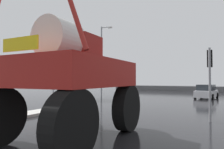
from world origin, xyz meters
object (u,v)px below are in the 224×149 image
oversize_sprayer (70,79)px  sedan_ahead (206,92)px  traffic_signal_near_right (210,68)px  traffic_signal_near_left (55,76)px  bare_tree_left (74,50)px  streetlight_far_left (102,58)px

oversize_sprayer → sedan_ahead: (3.10, 19.06, -1.35)m
oversize_sprayer → traffic_signal_near_right: (4.16, 5.52, 0.57)m
sedan_ahead → traffic_signal_near_right: (1.07, -13.54, 1.91)m
traffic_signal_near_left → bare_tree_left: (-4.57, 7.72, 3.27)m
streetlight_far_left → bare_tree_left: 4.30m
oversize_sprayer → traffic_signal_near_right: size_ratio=1.51×
traffic_signal_near_left → streetlight_far_left: bearing=104.9°
traffic_signal_near_right → bare_tree_left: bare_tree_left is taller
oversize_sprayer → sedan_ahead: 19.36m
oversize_sprayer → streetlight_far_left: streetlight_far_left is taller
oversize_sprayer → bare_tree_left: bare_tree_left is taller
traffic_signal_near_right → bare_tree_left: 17.02m
traffic_signal_near_left → sedan_ahead: bearing=55.7°
sedan_ahead → traffic_signal_near_right: 13.72m
sedan_ahead → streetlight_far_left: size_ratio=0.47×
traffic_signal_near_right → traffic_signal_near_left: bearing=180.0°
streetlight_far_left → traffic_signal_near_left: bearing=-75.1°
traffic_signal_near_left → bare_tree_left: 9.55m
sedan_ahead → bare_tree_left: 15.76m
sedan_ahead → traffic_signal_near_left: traffic_signal_near_left is taller
oversize_sprayer → sedan_ahead: size_ratio=1.27×
oversize_sprayer → streetlight_far_left: bearing=26.1°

